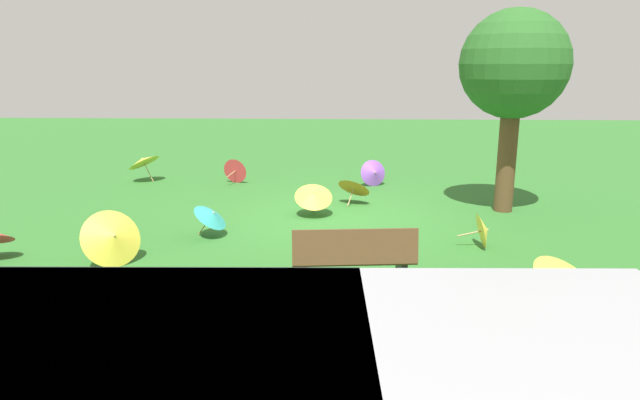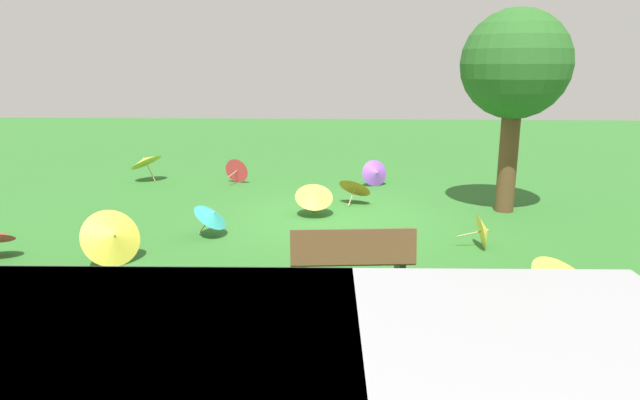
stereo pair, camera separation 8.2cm
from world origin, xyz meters
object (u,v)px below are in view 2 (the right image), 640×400
Objects in this scene: parasol_purple_1 at (376,173)px; parasol_yellow_1 at (145,160)px; parasol_orange_0 at (356,186)px; parasol_red_1 at (237,170)px; parasol_yellow_4 at (112,237)px; parasol_yellow_0 at (314,194)px; park_bench at (352,259)px; shade_tree at (515,67)px; parasol_yellow_3 at (571,281)px; parasol_teal_2 at (212,215)px; parasol_yellow_2 at (484,231)px.

parasol_yellow_1 is at bearing -3.35° from parasol_purple_1.
parasol_red_1 is (2.95, -2.04, -0.08)m from parasol_orange_0.
parasol_orange_0 is at bearing -133.11° from parasol_yellow_4.
parasol_yellow_1 is (4.52, -3.18, 0.09)m from parasol_yellow_0.
parasol_yellow_1 is (5.24, -6.92, 0.07)m from park_bench.
shade_tree reaches higher than parasol_orange_0.
parasol_red_1 is at bearing -54.89° from parasol_yellow_3.
parasol_teal_2 is at bearing 44.34° from parasol_orange_0.
park_bench is at bearing 165.92° from parasol_yellow_4.
shade_tree is 7.89m from parasol_yellow_4.
park_bench is 2.27× the size of parasol_purple_1.
parasol_yellow_1 reaches higher than parasol_yellow_2.
parasol_teal_2 is (2.51, 2.45, -0.01)m from parasol_orange_0.
parasol_teal_2 is (1.69, 1.41, -0.05)m from parasol_yellow_0.
parasol_orange_0 is 3.51m from parasol_yellow_2.
shade_tree is 3.93m from parasol_orange_0.
parasol_teal_2 is at bearing -32.24° from parasol_yellow_3.
parasol_yellow_0 is at bearing 124.59° from parasol_red_1.
parasol_teal_2 is at bearing 95.58° from parasol_red_1.
parasol_teal_2 is 1.84m from parasol_yellow_4.
parasol_yellow_0 is (0.72, -3.75, -0.03)m from park_bench.
shade_tree is 4.59m from parasol_yellow_0.
shade_tree is 5.63m from parasol_yellow_3.
parasol_yellow_3 is (-2.48, 0.75, 0.05)m from park_bench.
parasol_yellow_0 is at bearing -79.11° from park_bench.
parasol_purple_1 is 0.70× the size of parasol_yellow_1.
parasol_yellow_0 is at bearing 144.90° from parasol_yellow_1.
parasol_yellow_2 is at bearing 67.81° from shade_tree.
shade_tree is at bearing -152.76° from parasol_yellow_4.
parasol_orange_0 is at bearing -54.19° from parasol_yellow_2.
shade_tree is 4.36× the size of parasol_orange_0.
parasol_yellow_1 is at bearing -52.89° from park_bench.
parasol_yellow_0 is at bearing -32.10° from parasol_yellow_2.
parasol_yellow_0 is 3.40m from parasol_yellow_2.
parasol_yellow_1 reaches higher than parasol_purple_1.
shade_tree is 3.82× the size of parasol_yellow_4.
parasol_yellow_1 is 5.39m from parasol_teal_2.
parasol_yellow_4 reaches higher than parasol_yellow_3.
parasol_yellow_3 is at bearing 96.86° from parasol_yellow_2.
park_bench reaches higher than parasol_orange_0.
park_bench is at bearing 84.67° from parasol_purple_1.
parasol_yellow_0 is 5.52m from parasol_yellow_3.
park_bench reaches higher than parasol_purple_1.
parasol_orange_0 is at bearing -128.38° from parasol_yellow_0.
parasol_purple_1 is at bearing -126.18° from parasol_yellow_4.
parasol_yellow_2 is 2.72m from parasol_yellow_3.
park_bench is at bearing 112.63° from parasol_red_1.
parasol_red_1 is at bearing -67.37° from park_bench.
parasol_yellow_2 is (0.97, 2.38, -2.57)m from shade_tree.
parasol_orange_0 is at bearing 74.07° from parasol_purple_1.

